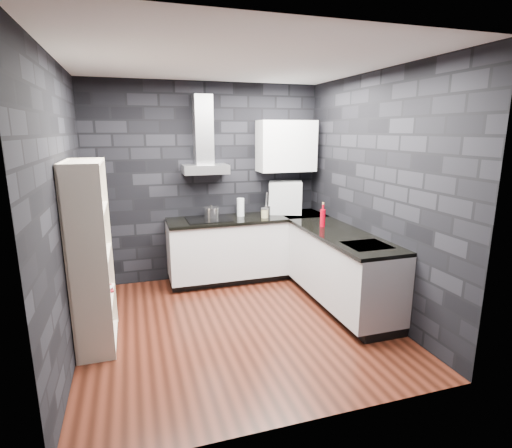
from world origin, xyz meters
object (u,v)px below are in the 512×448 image
appliance_garage (285,197)px  storage_jar (265,214)px  fruit_bowl (90,254)px  glass_vase (241,207)px  utensil_crock (267,210)px  bookshelf (91,256)px  red_bottle (323,218)px  pot (212,213)px

appliance_garage → storage_jar: bearing=-128.5°
storage_jar → fruit_bowl: (-2.12, -1.18, -0.02)m
glass_vase → utensil_crock: 0.39m
glass_vase → bookshelf: bookshelf is taller
red_bottle → pot: bearing=142.8°
glass_vase → storage_jar: size_ratio=2.15×
utensil_crock → fruit_bowl: bearing=-148.8°
glass_vase → appliance_garage: appliance_garage is taller
storage_jar → fruit_bowl: storage_jar is taller
appliance_garage → utensil_crock: bearing=-148.0°
fruit_bowl → red_bottle: bearing=9.9°
utensil_crock → appliance_garage: size_ratio=0.29×
pot → bookshelf: (-1.43, -1.33, -0.07)m
utensil_crock → red_bottle: red_bottle is taller
utensil_crock → appliance_garage: appliance_garage is taller
glass_vase → red_bottle: 1.22m
utensil_crock → fruit_bowl: size_ratio=0.59×
bookshelf → utensil_crock: bearing=16.3°
storage_jar → pot: bearing=163.4°
pot → bookshelf: bookshelf is taller
utensil_crock → bookshelf: size_ratio=0.07×
bookshelf → fruit_bowl: size_ratio=8.03×
storage_jar → appliance_garage: size_ratio=0.25×
glass_vase → bookshelf: 2.27m
red_bottle → bookshelf: bearing=-171.2°
pot → glass_vase: size_ratio=0.82×
appliance_garage → bookshelf: bookshelf is taller
red_bottle → fruit_bowl: red_bottle is taller
appliance_garage → glass_vase: bearing=-156.7°
pot → red_bottle: 1.52m
glass_vase → utensil_crock: glass_vase is taller
glass_vase → red_bottle: bearing=-48.8°
pot → fruit_bowl: size_ratio=0.91×
red_bottle → bookshelf: bookshelf is taller
bookshelf → fruit_bowl: bookshelf is taller
pot → utensil_crock: (0.79, -0.04, -0.01)m
utensil_crock → bookshelf: (-2.22, -1.29, -0.07)m
appliance_garage → bookshelf: 2.86m
storage_jar → fruit_bowl: bearing=-151.0°
utensil_crock → storage_jar: bearing=-119.2°
appliance_garage → bookshelf: size_ratio=0.26×
red_bottle → glass_vase: bearing=131.2°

